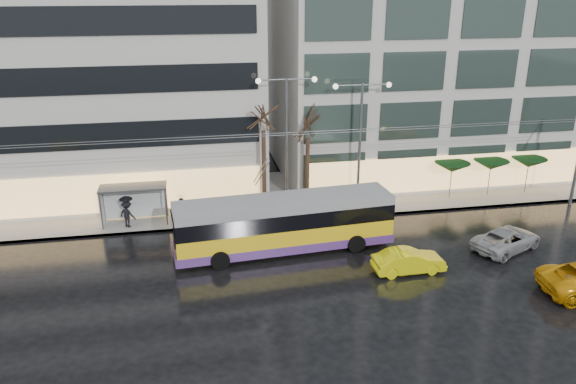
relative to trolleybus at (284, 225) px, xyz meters
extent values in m
plane|color=black|center=(-0.81, -5.10, -1.59)|extent=(140.00, 140.00, 0.00)
cube|color=gray|center=(1.19, 8.90, -1.52)|extent=(80.00, 10.00, 0.15)
cube|color=slate|center=(1.19, 3.95, -1.52)|extent=(80.00, 0.10, 0.15)
cube|color=#BCB9B3|center=(-16.81, 13.90, 9.56)|extent=(34.00, 14.00, 22.00)
cube|color=#BCB9B3|center=(18.19, 13.90, 11.06)|extent=(32.00, 14.00, 25.00)
cube|color=yellow|center=(0.00, 0.00, -0.49)|extent=(12.74, 3.63, 1.57)
cube|color=#58327D|center=(0.00, 0.00, -1.02)|extent=(12.79, 3.67, 0.52)
cube|color=black|center=(0.00, 0.00, 0.66)|extent=(12.77, 3.65, 0.94)
cube|color=gray|center=(0.00, 0.00, 1.39)|extent=(12.74, 3.63, 0.52)
cube|color=black|center=(6.30, 0.51, 0.50)|extent=(0.26, 2.41, 1.36)
cube|color=black|center=(-6.30, -0.51, 0.50)|extent=(0.26, 2.41, 1.36)
cylinder|color=black|center=(3.86, 1.63, -1.07)|extent=(1.07, 0.45, 1.05)
cylinder|color=black|center=(4.08, -0.98, -1.07)|extent=(1.07, 0.45, 1.05)
cylinder|color=black|center=(-4.07, 0.98, -1.07)|extent=(1.07, 0.45, 1.05)
cylinder|color=black|center=(-3.86, -1.63, -1.07)|extent=(1.07, 0.45, 1.05)
cylinder|color=#595B60|center=(-1.12, 0.91, 2.91)|extent=(0.38, 3.89, 2.76)
cylinder|color=#595B60|center=(-1.17, 1.43, 2.91)|extent=(0.38, 3.89, 2.76)
cylinder|color=#595B60|center=(0.19, 0.65, 5.21)|extent=(42.00, 0.04, 0.04)
cylinder|color=#595B60|center=(0.19, 1.15, 5.21)|extent=(42.00, 0.04, 0.04)
cube|color=#595B60|center=(-8.81, 5.40, 1.01)|extent=(4.20, 1.60, 0.12)
cube|color=silver|center=(-8.81, 6.10, -0.24)|extent=(4.00, 0.05, 2.20)
cube|color=white|center=(-10.86, 5.40, -0.24)|extent=(0.10, 1.40, 2.20)
cylinder|color=#595B60|center=(-10.81, 4.70, -0.24)|extent=(0.10, 0.10, 2.40)
cylinder|color=#595B60|center=(-10.81, 6.10, -0.24)|extent=(0.10, 0.10, 2.40)
cylinder|color=#595B60|center=(-6.81, 4.70, -0.24)|extent=(0.10, 0.10, 2.40)
cylinder|color=#595B60|center=(-6.81, 6.10, -0.24)|extent=(0.10, 0.10, 2.40)
cylinder|color=#595B60|center=(1.19, 5.70, 3.06)|extent=(0.18, 0.18, 9.00)
cylinder|color=#595B60|center=(0.29, 5.70, 7.46)|extent=(1.80, 0.10, 0.10)
cylinder|color=#595B60|center=(2.09, 5.70, 7.46)|extent=(1.80, 0.10, 0.10)
sphere|color=#FFF2CC|center=(-0.61, 5.70, 7.41)|extent=(0.36, 0.36, 0.36)
sphere|color=#FFF2CC|center=(2.99, 5.70, 7.41)|extent=(0.36, 0.36, 0.36)
cylinder|color=#595B60|center=(6.19, 5.70, 2.81)|extent=(0.18, 0.18, 8.50)
cylinder|color=#595B60|center=(5.29, 5.70, 6.96)|extent=(1.80, 0.10, 0.10)
cylinder|color=#595B60|center=(7.09, 5.70, 6.96)|extent=(1.80, 0.10, 0.10)
sphere|color=#FFF2CC|center=(4.39, 5.70, 6.91)|extent=(0.36, 0.36, 0.36)
sphere|color=#FFF2CC|center=(7.99, 5.70, 6.91)|extent=(0.36, 0.36, 0.36)
cylinder|color=black|center=(-0.31, 5.90, 1.36)|extent=(0.28, 0.28, 5.60)
cylinder|color=black|center=(2.69, 6.10, 1.01)|extent=(0.28, 0.28, 4.90)
cylinder|color=#595B60|center=(13.19, 5.90, -0.34)|extent=(0.06, 0.06, 2.20)
cone|color=black|center=(13.19, 5.90, 0.86)|extent=(2.50, 2.50, 0.70)
cylinder|color=#595B60|center=(16.19, 5.90, -0.34)|extent=(0.06, 0.06, 2.20)
cone|color=black|center=(16.19, 5.90, 0.86)|extent=(2.50, 2.50, 0.70)
cylinder|color=#595B60|center=(19.19, 5.90, -0.34)|extent=(0.06, 0.06, 2.20)
cone|color=black|center=(19.19, 5.90, 0.86)|extent=(2.50, 2.50, 0.70)
imported|color=yellow|center=(6.16, -3.82, -0.94)|extent=(3.96, 1.45, 1.30)
imported|color=#9C9DA1|center=(12.88, -2.26, -0.94)|extent=(5.13, 3.92, 1.30)
imported|color=black|center=(-5.84, 4.30, -0.47)|extent=(0.80, 0.63, 1.94)
imported|color=#F451BD|center=(-5.84, 4.30, 0.31)|extent=(1.18, 1.19, 0.88)
imported|color=black|center=(-4.57, 7.17, -0.50)|extent=(1.05, 0.90, 1.89)
imported|color=black|center=(-9.24, 4.79, -0.56)|extent=(1.31, 1.17, 1.76)
imported|color=black|center=(-9.24, 4.79, 0.31)|extent=(1.13, 1.13, 0.72)
camera|label=1|loc=(-5.21, -29.25, 13.22)|focal=35.00mm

